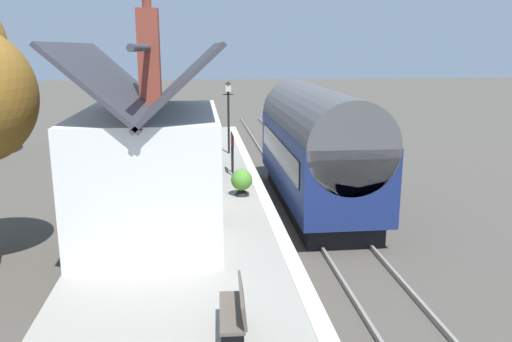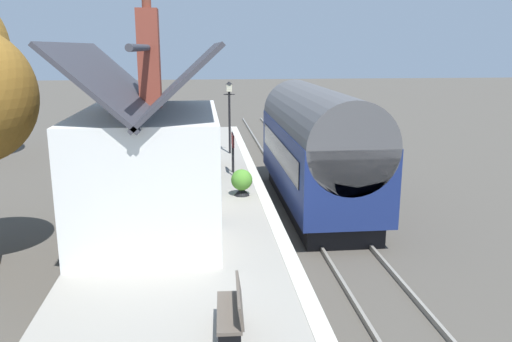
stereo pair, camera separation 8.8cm
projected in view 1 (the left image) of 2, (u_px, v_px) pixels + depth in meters
ground_plane at (303, 230)px, 16.44m from camera, size 160.00×160.00×0.00m
platform at (189, 220)px, 15.94m from camera, size 32.00×5.24×0.93m
platform_edge_coping at (267, 203)px, 16.10m from camera, size 32.00×0.36×0.02m
rail_near at (353, 226)px, 16.60m from camera, size 52.00×0.08×0.14m
rail_far at (309, 228)px, 16.45m from camera, size 52.00×0.08×0.14m
train at (316, 147)px, 18.35m from camera, size 9.27×2.73×4.32m
station_building at (151, 166)px, 13.39m from camera, size 5.90×3.71×6.08m
bench_mid_platform at (212, 154)px, 21.21m from camera, size 1.41×0.46×0.88m
bench_by_lamp at (235, 310)px, 8.58m from camera, size 1.42×0.49×0.88m
planter_under_sign at (176, 163)px, 19.17m from camera, size 0.68×0.68×1.02m
planter_edge_near at (212, 166)px, 19.24m from camera, size 0.53×0.53×0.85m
planter_by_door at (242, 182)px, 16.87m from camera, size 0.70×0.70×0.91m
lamp_post_platform at (228, 103)px, 23.16m from camera, size 0.32×0.50×3.27m
station_sign_board at (232, 144)px, 19.54m from camera, size 0.96×0.06×1.57m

